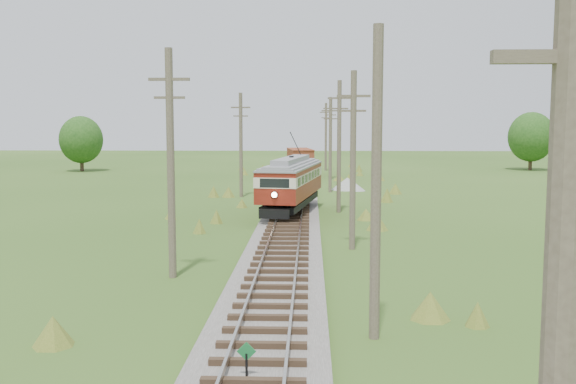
{
  "coord_description": "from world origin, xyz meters",
  "views": [
    {
      "loc": [
        1.28,
        -12.83,
        6.12
      ],
      "look_at": [
        0.0,
        22.97,
        2.26
      ],
      "focal_mm": 40.0,
      "sensor_mm": 36.0,
      "label": 1
    }
  ],
  "objects_px": {
    "gravel_pile": "(349,184)",
    "switch_marker": "(247,360)",
    "gondola": "(300,159)",
    "streetcar": "(291,180)"
  },
  "relations": [
    {
      "from": "streetcar",
      "to": "gondola",
      "type": "xyz_separation_m",
      "value": [
        0.0,
        33.69,
        -0.46
      ]
    },
    {
      "from": "switch_marker",
      "to": "gondola",
      "type": "relative_size",
      "value": 0.14
    },
    {
      "from": "switch_marker",
      "to": "streetcar",
      "type": "xyz_separation_m",
      "value": [
        0.2,
        27.81,
        1.76
      ]
    },
    {
      "from": "streetcar",
      "to": "switch_marker",
      "type": "bearing_deg",
      "value": -81.63
    },
    {
      "from": "gravel_pile",
      "to": "switch_marker",
      "type": "bearing_deg",
      "value": -96.37
    },
    {
      "from": "streetcar",
      "to": "gondola",
      "type": "bearing_deg",
      "value": 98.78
    },
    {
      "from": "gondola",
      "to": "gravel_pile",
      "type": "distance_m",
      "value": 17.67
    },
    {
      "from": "switch_marker",
      "to": "gravel_pile",
      "type": "distance_m",
      "value": 44.82
    },
    {
      "from": "streetcar",
      "to": "gondola",
      "type": "distance_m",
      "value": 33.69
    },
    {
      "from": "switch_marker",
      "to": "streetcar",
      "type": "relative_size",
      "value": 0.1
    }
  ]
}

